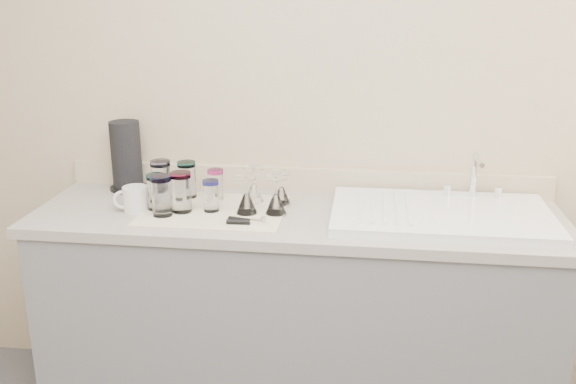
# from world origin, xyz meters

# --- Properties ---
(room_envelope) EXTENTS (3.54, 3.50, 2.52)m
(room_envelope) POSITION_xyz_m (0.00, 0.00, 1.56)
(room_envelope) COLOR #4E4D52
(room_envelope) RESTS_ON ground
(counter_unit) EXTENTS (2.06, 0.62, 0.90)m
(counter_unit) POSITION_xyz_m (0.00, 1.20, 0.45)
(counter_unit) COLOR slate
(counter_unit) RESTS_ON ground
(sink_unit) EXTENTS (0.82, 0.50, 0.22)m
(sink_unit) POSITION_xyz_m (0.55, 1.20, 0.92)
(sink_unit) COLOR white
(sink_unit) RESTS_ON counter_unit
(dish_towel) EXTENTS (0.55, 0.42, 0.01)m
(dish_towel) POSITION_xyz_m (-0.32, 1.17, 0.90)
(dish_towel) COLOR white
(dish_towel) RESTS_ON counter_unit
(tumbler_teal) EXTENTS (0.08, 0.08, 0.16)m
(tumbler_teal) POSITION_xyz_m (-0.57, 1.28, 0.99)
(tumbler_teal) COLOR white
(tumbler_teal) RESTS_ON dish_towel
(tumbler_cyan) EXTENTS (0.08, 0.08, 0.15)m
(tumbler_cyan) POSITION_xyz_m (-0.47, 1.31, 0.98)
(tumbler_cyan) COLOR white
(tumbler_cyan) RESTS_ON dish_towel
(tumbler_purple) EXTENTS (0.06, 0.06, 0.13)m
(tumbler_purple) POSITION_xyz_m (-0.34, 1.29, 0.97)
(tumbler_purple) COLOR white
(tumbler_purple) RESTS_ON dish_towel
(tumbler_magenta) EXTENTS (0.07, 0.07, 0.14)m
(tumbler_magenta) POSITION_xyz_m (-0.55, 1.15, 0.98)
(tumbler_magenta) COLOR white
(tumbler_magenta) RESTS_ON dish_towel
(tumbler_blue) EXTENTS (0.08, 0.08, 0.16)m
(tumbler_blue) POSITION_xyz_m (-0.44, 1.14, 0.99)
(tumbler_blue) COLOR white
(tumbler_blue) RESTS_ON dish_towel
(tumbler_lavender) EXTENTS (0.06, 0.06, 0.12)m
(tumbler_lavender) POSITION_xyz_m (-0.33, 1.16, 0.97)
(tumbler_lavender) COLOR white
(tumbler_lavender) RESTS_ON dish_towel
(tumbler_extra) EXTENTS (0.08, 0.08, 0.16)m
(tumbler_extra) POSITION_xyz_m (-0.50, 1.09, 0.99)
(tumbler_extra) COLOR white
(tumbler_extra) RESTS_ON dish_towel
(goblet_back_left) EXTENTS (0.08, 0.08, 0.14)m
(goblet_back_left) POSITION_xyz_m (-0.19, 1.29, 0.96)
(goblet_back_left) COLOR white
(goblet_back_left) RESTS_ON dish_towel
(goblet_back_right) EXTENTS (0.07, 0.07, 0.13)m
(goblet_back_right) POSITION_xyz_m (-0.07, 1.28, 0.95)
(goblet_back_right) COLOR white
(goblet_back_right) RESTS_ON dish_towel
(goblet_front_left) EXTENTS (0.08, 0.08, 0.15)m
(goblet_front_left) POSITION_xyz_m (-0.19, 1.15, 0.96)
(goblet_front_left) COLOR white
(goblet_front_left) RESTS_ON dish_towel
(goblet_front_right) EXTENTS (0.08, 0.08, 0.15)m
(goblet_front_right) POSITION_xyz_m (-0.08, 1.16, 0.96)
(goblet_front_right) COLOR white
(goblet_front_right) RESTS_ON dish_towel
(can_opener) EXTENTS (0.15, 0.05, 0.02)m
(can_opener) POSITION_xyz_m (-0.17, 1.03, 0.92)
(can_opener) COLOR silver
(can_opener) RESTS_ON dish_towel
(white_mug) EXTENTS (0.15, 0.12, 0.10)m
(white_mug) POSITION_xyz_m (-0.63, 1.14, 0.95)
(white_mug) COLOR silver
(white_mug) RESTS_ON counter_unit
(paper_towel_roll) EXTENTS (0.16, 0.16, 0.30)m
(paper_towel_roll) POSITION_xyz_m (-0.76, 1.41, 1.05)
(paper_towel_roll) COLOR black
(paper_towel_roll) RESTS_ON counter_unit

